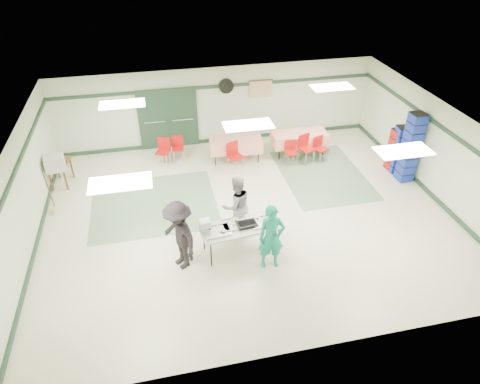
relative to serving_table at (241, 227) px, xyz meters
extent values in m
plane|color=beige|center=(0.49, 1.43, -0.72)|extent=(11.00, 11.00, 0.00)
plane|color=white|center=(0.49, 1.43, 1.98)|extent=(11.00, 11.00, 0.00)
plane|color=beige|center=(0.49, 5.93, 0.63)|extent=(11.00, 0.00, 11.00)
plane|color=beige|center=(0.49, -3.07, 0.63)|extent=(11.00, 0.00, 11.00)
plane|color=beige|center=(-5.01, 1.43, 0.63)|extent=(0.00, 9.00, 9.00)
plane|color=beige|center=(5.99, 1.43, 0.63)|extent=(0.00, 9.00, 9.00)
cube|color=#1F3926|center=(0.49, 5.90, 1.33)|extent=(11.00, 0.06, 0.10)
cube|color=#1F3926|center=(0.49, 5.90, -0.66)|extent=(11.00, 0.06, 0.12)
cube|color=#1F3926|center=(-4.98, 1.43, 1.33)|extent=(0.06, 9.00, 0.10)
cube|color=#1F3926|center=(-4.98, 1.43, -0.66)|extent=(0.06, 9.00, 0.12)
cube|color=#1F3926|center=(5.96, 1.43, 1.33)|extent=(0.06, 9.00, 0.10)
cube|color=#1F3926|center=(5.96, 1.43, -0.66)|extent=(0.06, 9.00, 0.12)
cube|color=gray|center=(-2.01, 2.43, -0.72)|extent=(3.50, 3.00, 0.01)
cube|color=gray|center=(3.29, 2.93, -0.72)|extent=(2.50, 3.50, 0.01)
cube|color=gray|center=(-1.71, 5.87, 0.33)|extent=(0.90, 0.06, 2.10)
cube|color=gray|center=(-0.76, 5.87, 0.33)|extent=(0.90, 0.06, 2.10)
cube|color=#1F3926|center=(-1.24, 5.85, 0.33)|extent=(2.00, 0.03, 2.15)
cylinder|color=black|center=(0.79, 5.87, 1.33)|extent=(0.50, 0.10, 0.50)
cube|color=#D1B883|center=(1.99, 5.87, 1.13)|extent=(0.80, 0.02, 0.60)
cube|color=#B7B7B2|center=(0.00, 0.00, 0.02)|extent=(2.05, 1.02, 0.04)
cylinder|color=black|center=(-0.81, -0.42, -0.36)|extent=(0.04, 0.04, 0.72)
cylinder|color=black|center=(0.88, -0.22, -0.36)|extent=(0.04, 0.04, 0.72)
cylinder|color=black|center=(-0.88, 0.22, -0.36)|extent=(0.04, 0.04, 0.72)
cylinder|color=black|center=(0.81, 0.42, -0.36)|extent=(0.04, 0.04, 0.72)
cube|color=silver|center=(0.51, 0.00, 0.05)|extent=(0.62, 0.50, 0.02)
cube|color=silver|center=(-0.12, 0.08, 0.05)|extent=(0.67, 0.54, 0.02)
cube|color=silver|center=(-0.59, -0.11, 0.05)|extent=(0.66, 0.53, 0.02)
cube|color=black|center=(0.13, -0.03, 0.08)|extent=(0.50, 0.34, 0.08)
cube|color=white|center=(-0.86, 0.08, 0.16)|extent=(0.28, 0.26, 0.24)
imported|color=#148B78|center=(0.56, -0.66, 0.12)|extent=(0.63, 0.44, 1.67)
imported|color=gray|center=(0.04, 0.74, 0.11)|extent=(0.94, 0.81, 1.66)
imported|color=black|center=(-1.49, -0.21, 0.17)|extent=(1.10, 1.33, 1.78)
cube|color=red|center=(3.01, 4.45, 0.02)|extent=(1.88, 0.86, 0.05)
cube|color=red|center=(3.01, 4.45, -0.17)|extent=(1.88, 0.88, 0.40)
cylinder|color=black|center=(2.23, 4.16, -0.36)|extent=(0.04, 0.04, 0.72)
cylinder|color=black|center=(3.77, 4.11, -0.36)|extent=(0.04, 0.04, 0.72)
cylinder|color=black|center=(2.25, 4.78, -0.36)|extent=(0.04, 0.04, 0.72)
cylinder|color=black|center=(3.79, 4.73, -0.36)|extent=(0.04, 0.04, 0.72)
cube|color=red|center=(0.81, 4.45, 0.02)|extent=(1.76, 0.90, 0.05)
cube|color=red|center=(0.81, 4.45, -0.17)|extent=(1.77, 0.92, 0.40)
cylinder|color=black|center=(0.08, 4.24, -0.36)|extent=(0.04, 0.04, 0.72)
cylinder|color=black|center=(1.49, 4.09, -0.36)|extent=(0.04, 0.04, 0.72)
cylinder|color=black|center=(0.13, 4.80, -0.36)|extent=(0.04, 0.04, 0.72)
cylinder|color=black|center=(1.54, 4.66, -0.36)|extent=(0.04, 0.04, 0.72)
cube|color=red|center=(3.05, 3.80, -0.24)|extent=(0.56, 0.56, 0.04)
cube|color=red|center=(2.99, 3.98, 0.01)|extent=(0.43, 0.19, 0.44)
cylinder|color=silver|center=(2.95, 3.57, -0.49)|extent=(0.02, 0.02, 0.46)
cylinder|color=silver|center=(3.28, 3.69, -0.49)|extent=(0.02, 0.02, 0.46)
cylinder|color=silver|center=(2.83, 3.90, -0.49)|extent=(0.02, 0.02, 0.46)
cylinder|color=silver|center=(3.16, 4.02, -0.49)|extent=(0.02, 0.02, 0.46)
cube|color=red|center=(2.52, 3.80, -0.31)|extent=(0.37, 0.37, 0.04)
cube|color=red|center=(2.52, 3.96, -0.11)|extent=(0.37, 0.04, 0.37)
cylinder|color=silver|center=(2.37, 3.65, -0.52)|extent=(0.02, 0.02, 0.39)
cylinder|color=silver|center=(2.67, 3.65, -0.52)|extent=(0.02, 0.02, 0.39)
cylinder|color=silver|center=(2.37, 3.94, -0.52)|extent=(0.02, 0.02, 0.39)
cylinder|color=silver|center=(2.67, 3.95, -0.52)|extent=(0.02, 0.02, 0.39)
cube|color=red|center=(3.54, 3.80, -0.29)|extent=(0.50, 0.50, 0.04)
cube|color=red|center=(3.48, 3.96, -0.08)|extent=(0.38, 0.18, 0.39)
cylinder|color=silver|center=(3.45, 3.60, -0.52)|extent=(0.02, 0.02, 0.41)
cylinder|color=silver|center=(3.74, 3.71, -0.52)|extent=(0.02, 0.02, 0.41)
cylinder|color=silver|center=(3.34, 3.89, -0.52)|extent=(0.02, 0.02, 0.41)
cylinder|color=silver|center=(3.63, 4.00, -0.52)|extent=(0.02, 0.02, 0.41)
cube|color=red|center=(0.67, 3.80, -0.24)|extent=(0.57, 0.57, 0.04)
cube|color=red|center=(0.59, 3.97, -0.01)|extent=(0.41, 0.21, 0.43)
cylinder|color=silver|center=(0.59, 3.57, -0.49)|extent=(0.02, 0.02, 0.45)
cylinder|color=silver|center=(0.90, 3.71, -0.49)|extent=(0.02, 0.02, 0.45)
cylinder|color=silver|center=(0.44, 3.88, -0.49)|extent=(0.02, 0.02, 0.45)
cylinder|color=silver|center=(0.76, 4.03, -0.49)|extent=(0.02, 0.02, 0.45)
cube|color=red|center=(-1.06, 4.85, -0.30)|extent=(0.41, 0.41, 0.04)
cube|color=red|center=(-1.05, 5.02, -0.09)|extent=(0.38, 0.06, 0.38)
cylinder|color=silver|center=(-1.23, 4.70, -0.52)|extent=(0.02, 0.02, 0.40)
cylinder|color=silver|center=(-0.92, 4.69, -0.52)|extent=(0.02, 0.02, 0.40)
cylinder|color=silver|center=(-1.21, 5.01, -0.52)|extent=(0.02, 0.02, 0.40)
cylinder|color=silver|center=(-0.90, 4.99, -0.52)|extent=(0.02, 0.02, 0.40)
cube|color=red|center=(-1.57, 4.65, -0.26)|extent=(0.54, 0.54, 0.04)
cube|color=red|center=(-1.50, 4.82, -0.04)|extent=(0.40, 0.19, 0.41)
cylinder|color=silver|center=(-1.79, 4.56, -0.50)|extent=(0.02, 0.02, 0.43)
cylinder|color=silver|center=(-1.48, 4.43, -0.50)|extent=(0.02, 0.02, 0.43)
cylinder|color=silver|center=(-1.66, 4.86, -0.50)|extent=(0.02, 0.02, 0.43)
cylinder|color=silver|center=(-1.36, 4.74, -0.50)|extent=(0.02, 0.02, 0.43)
cube|color=navy|center=(5.64, 2.63, 0.06)|extent=(0.44, 0.44, 1.55)
cube|color=#9E1B0F|center=(5.64, 2.76, -0.02)|extent=(0.46, 0.46, 1.39)
cube|color=navy|center=(5.64, 2.11, 0.39)|extent=(0.43, 0.43, 2.21)
cube|color=brown|center=(-4.66, 4.12, 0.00)|extent=(0.67, 0.92, 0.05)
cube|color=brown|center=(-4.93, 3.81, -0.37)|extent=(0.05, 0.05, 0.70)
cube|color=brown|center=(-4.50, 3.74, -0.37)|extent=(0.05, 0.05, 0.70)
cube|color=brown|center=(-4.82, 4.49, -0.37)|extent=(0.05, 0.05, 0.70)
cube|color=brown|center=(-4.39, 4.43, -0.37)|extent=(0.05, 0.05, 0.70)
cube|color=#B3B3AE|center=(-4.66, 3.72, 0.24)|extent=(0.60, 0.54, 0.43)
cylinder|color=brown|center=(-4.74, 2.70, 0.02)|extent=(0.07, 0.23, 1.42)
camera|label=1|loc=(-1.74, -7.81, 6.41)|focal=32.00mm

